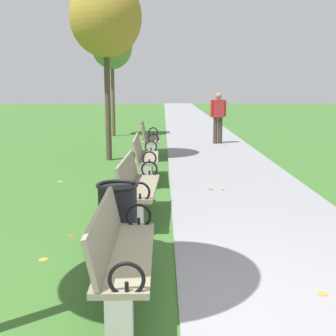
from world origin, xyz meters
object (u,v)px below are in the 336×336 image
(park_bench_3, at_px, (145,157))
(park_bench_4, at_px, (149,139))
(tree_2, at_px, (106,18))
(trash_bin, at_px, (118,219))
(park_bench_1, at_px, (121,253))
(park_bench_2, at_px, (137,186))
(tree_3, at_px, (112,47))
(pedestrian_walking, at_px, (218,115))

(park_bench_3, xyz_separation_m, park_bench_4, (0.00, 2.92, 0.00))
(tree_2, bearing_deg, trash_bin, -82.30)
(park_bench_4, bearing_deg, park_bench_1, -90.00)
(park_bench_2, relative_size, trash_bin, 1.93)
(tree_2, xyz_separation_m, tree_3, (-0.45, 5.28, -0.28))
(pedestrian_walking, bearing_deg, park_bench_2, -104.83)
(tree_2, relative_size, tree_3, 1.11)
(park_bench_1, relative_size, tree_2, 0.36)
(park_bench_3, bearing_deg, park_bench_1, -90.00)
(park_bench_3, height_order, park_bench_4, same)
(tree_2, bearing_deg, park_bench_1, -82.41)
(park_bench_1, bearing_deg, park_bench_3, 90.00)
(tree_2, distance_m, tree_3, 5.30)
(tree_2, xyz_separation_m, trash_bin, (0.87, -6.44, -3.08))
(park_bench_1, height_order, pedestrian_walking, pedestrian_walking)
(park_bench_3, height_order, tree_2, tree_2)
(tree_3, bearing_deg, park_bench_1, -83.52)
(park_bench_2, distance_m, trash_bin, 1.37)
(trash_bin, bearing_deg, park_bench_2, 83.81)
(pedestrian_walking, distance_m, trash_bin, 9.74)
(park_bench_4, distance_m, tree_3, 5.77)
(park_bench_2, xyz_separation_m, tree_3, (-1.47, 10.36, 2.74))
(park_bench_3, bearing_deg, tree_3, 100.67)
(tree_3, relative_size, pedestrian_walking, 2.50)
(park_bench_1, height_order, park_bench_2, same)
(tree_3, bearing_deg, park_bench_4, -73.21)
(park_bench_2, distance_m, tree_3, 10.81)
(park_bench_4, distance_m, trash_bin, 6.85)
(park_bench_1, relative_size, trash_bin, 1.91)
(park_bench_4, bearing_deg, tree_3, 106.79)
(park_bench_1, relative_size, tree_3, 0.40)
(park_bench_4, bearing_deg, tree_2, -157.82)
(park_bench_3, bearing_deg, park_bench_4, 90.00)
(park_bench_2, relative_size, tree_2, 0.36)
(park_bench_4, xyz_separation_m, tree_2, (-1.02, -0.41, 3.02))
(park_bench_1, xyz_separation_m, park_bench_2, (0.00, 2.56, 0.00))
(park_bench_3, distance_m, pedestrian_walking, 5.94)
(park_bench_2, distance_m, tree_2, 6.00)
(tree_3, xyz_separation_m, trash_bin, (1.32, -11.71, -2.80))
(park_bench_1, xyz_separation_m, pedestrian_walking, (2.14, 10.65, 0.44))
(park_bench_3, height_order, tree_3, tree_3)
(pedestrian_walking, bearing_deg, park_bench_3, -111.21)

